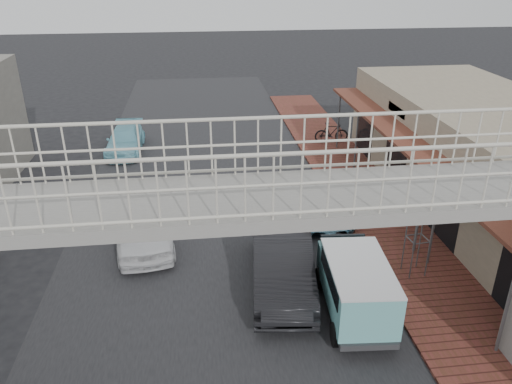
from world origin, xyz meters
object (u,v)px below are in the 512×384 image
object	(u,v)px
dark_sedan	(282,262)
motorcycle_near	(337,183)
angkot_van	(356,281)
motorcycle_far	(332,132)
angkot_curb	(317,199)
arrow_sign	(448,187)
street_clock	(424,203)
angkot_far	(125,140)
white_hatchback	(143,222)

from	to	relation	value
dark_sedan	motorcycle_near	bearing A→B (deg)	67.33
angkot_van	motorcycle_far	distance (m)	14.24
motorcycle_near	dark_sedan	bearing A→B (deg)	146.67
dark_sedan	angkot_van	xyz separation A→B (m)	(1.74, -1.63, 0.29)
dark_sedan	angkot_curb	bearing A→B (deg)	70.86
dark_sedan	motorcycle_far	bearing A→B (deg)	75.12
arrow_sign	street_clock	bearing A→B (deg)	-122.00
dark_sedan	angkot_curb	xyz separation A→B (m)	(2.15, 4.52, -0.20)
angkot_curb	motorcycle_far	xyz separation A→B (m)	(2.61, 7.77, 0.03)
angkot_curb	dark_sedan	bearing A→B (deg)	65.17
angkot_far	motorcycle_far	distance (m)	10.76
angkot_van	motorcycle_near	bearing A→B (deg)	82.27
white_hatchback	dark_sedan	distance (m)	5.32
motorcycle_near	street_clock	xyz separation A→B (m)	(0.78, -6.09, 2.00)
motorcycle_near	arrow_sign	distance (m)	5.87
angkot_curb	angkot_far	size ratio (longest dim) A/B	1.06
street_clock	white_hatchback	bearing A→B (deg)	153.92
white_hatchback	street_clock	distance (m)	9.20
street_clock	arrow_sign	bearing A→B (deg)	31.64
dark_sedan	white_hatchback	bearing A→B (deg)	150.74
motorcycle_far	angkot_van	bearing A→B (deg)	170.53
angkot_curb	arrow_sign	size ratio (longest dim) A/B	1.46
dark_sedan	angkot_van	world-z (taller)	angkot_van
dark_sedan	motorcycle_near	size ratio (longest dim) A/B	3.07
white_hatchback	arrow_sign	xyz separation A→B (m)	(9.72, -2.13, 1.74)
white_hatchback	motorcycle_far	bearing A→B (deg)	37.99
angkot_curb	white_hatchback	bearing A→B (deg)	12.98
angkot_van	arrow_sign	bearing A→B (deg)	39.64
angkot_curb	angkot_far	distance (m)	11.36
angkot_far	angkot_van	world-z (taller)	angkot_van
angkot_van	motorcycle_near	xyz separation A→B (m)	(1.64, 7.74, -0.59)
dark_sedan	angkot_far	xyz separation A→B (m)	(-6.01, 12.43, -0.21)
angkot_van	motorcycle_far	world-z (taller)	angkot_van
white_hatchback	arrow_sign	world-z (taller)	arrow_sign
white_hatchback	angkot_curb	distance (m)	6.63
white_hatchback	angkot_far	xyz separation A→B (m)	(-1.68, 9.34, -0.18)
dark_sedan	street_clock	distance (m)	4.50
angkot_far	angkot_van	bearing A→B (deg)	-59.91
angkot_curb	angkot_van	bearing A→B (deg)	86.81
angkot_curb	motorcycle_near	size ratio (longest dim) A/B	2.73
white_hatchback	angkot_far	world-z (taller)	white_hatchback
angkot_far	street_clock	bearing A→B (deg)	-49.46
white_hatchback	arrow_sign	distance (m)	10.10
angkot_curb	motorcycle_near	xyz separation A→B (m)	(1.23, 1.59, -0.09)
motorcycle_near	motorcycle_far	bearing A→B (deg)	-16.95
dark_sedan	motorcycle_near	world-z (taller)	dark_sedan
angkot_far	motorcycle_near	xyz separation A→B (m)	(9.38, -6.33, -0.08)
arrow_sign	angkot_far	bearing A→B (deg)	155.07
angkot_van	motorcycle_far	size ratio (longest dim) A/B	2.04
white_hatchback	motorcycle_far	world-z (taller)	white_hatchback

